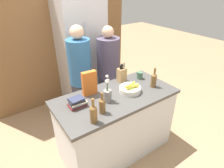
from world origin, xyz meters
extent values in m
plane|color=#A37F5B|center=(0.00, 0.00, 0.00)|extent=(14.00, 14.00, 0.00)
cube|color=silver|center=(0.00, 0.00, 0.44)|extent=(1.49, 0.72, 0.88)
cube|color=#474442|center=(0.00, 0.00, 0.90)|extent=(1.55, 0.75, 0.04)
cube|color=brown|center=(0.00, 1.78, 1.30)|extent=(2.75, 0.12, 2.60)
cube|color=#B7B7BC|center=(0.24, 1.42, 0.98)|extent=(0.77, 0.60, 1.96)
cylinder|color=#B7B7BC|center=(0.19, 1.10, 1.08)|extent=(0.02, 0.02, 1.08)
cylinder|color=silver|center=(0.20, -0.03, 0.95)|extent=(0.28, 0.28, 0.06)
torus|color=silver|center=(0.20, -0.03, 0.98)|extent=(0.28, 0.28, 0.02)
sphere|color=#99B233|center=(0.20, -0.04, 0.98)|extent=(0.08, 0.08, 0.08)
sphere|color=#99B233|center=(0.17, -0.01, 0.98)|extent=(0.07, 0.07, 0.07)
cylinder|color=yellow|center=(0.21, -0.05, 1.01)|extent=(0.16, 0.05, 0.03)
cylinder|color=yellow|center=(0.22, -0.06, 1.02)|extent=(0.15, 0.06, 0.03)
cylinder|color=yellow|center=(0.19, -0.04, 1.03)|extent=(0.17, 0.07, 0.03)
cube|color=tan|center=(0.28, 0.26, 1.02)|extent=(0.11, 0.09, 0.20)
cylinder|color=black|center=(0.24, 0.25, 1.14)|extent=(0.01, 0.01, 0.07)
cylinder|color=black|center=(0.26, 0.26, 1.15)|extent=(0.01, 0.01, 0.07)
cylinder|color=black|center=(0.28, 0.26, 1.15)|extent=(0.01, 0.01, 0.09)
cylinder|color=black|center=(0.29, 0.26, 1.15)|extent=(0.01, 0.01, 0.07)
cylinder|color=black|center=(0.31, 0.25, 1.15)|extent=(0.01, 0.01, 0.08)
cylinder|color=black|center=(0.32, 0.27, 1.15)|extent=(0.01, 0.01, 0.08)
cylinder|color=gray|center=(-0.16, -0.04, 0.99)|extent=(0.10, 0.10, 0.14)
cylinder|color=#477538|center=(-0.15, -0.04, 1.13)|extent=(0.01, 0.02, 0.14)
sphere|color=white|center=(-0.15, -0.04, 1.20)|extent=(0.03, 0.03, 0.03)
cylinder|color=#477538|center=(-0.15, -0.03, 1.16)|extent=(0.02, 0.01, 0.18)
sphere|color=white|center=(-0.15, -0.03, 1.24)|extent=(0.03, 0.03, 0.03)
cylinder|color=#477538|center=(-0.16, -0.04, 1.13)|extent=(0.01, 0.01, 0.12)
sphere|color=white|center=(-0.17, -0.04, 1.19)|extent=(0.04, 0.04, 0.04)
cylinder|color=#477538|center=(-0.16, -0.05, 1.13)|extent=(0.01, 0.01, 0.12)
sphere|color=white|center=(-0.17, -0.05, 1.18)|extent=(0.03, 0.03, 0.03)
cylinder|color=#477538|center=(-0.16, -0.05, 1.14)|extent=(0.01, 0.01, 0.14)
sphere|color=white|center=(-0.16, -0.05, 1.21)|extent=(0.03, 0.03, 0.03)
cube|color=orange|center=(-0.25, 0.21, 1.08)|extent=(0.19, 0.07, 0.31)
cylinder|color=#42664C|center=(0.55, 0.18, 0.97)|extent=(0.08, 0.08, 0.10)
torus|color=#42664C|center=(0.56, 0.23, 0.98)|extent=(0.02, 0.07, 0.07)
cube|color=maroon|center=(-0.50, 0.08, 0.94)|extent=(0.19, 0.14, 0.03)
cube|color=#2D334C|center=(-0.49, 0.06, 0.96)|extent=(0.19, 0.13, 0.02)
cube|color=#B7A88E|center=(-0.49, 0.07, 0.98)|extent=(0.19, 0.15, 0.02)
cube|color=#232328|center=(-0.50, 0.08, 1.00)|extent=(0.18, 0.15, 0.02)
cube|color=#2D334C|center=(-0.50, 0.07, 1.02)|extent=(0.17, 0.14, 0.02)
cylinder|color=brown|center=(-0.33, -0.20, 1.00)|extent=(0.07, 0.07, 0.16)
cone|color=brown|center=(-0.33, -0.20, 1.09)|extent=(0.07, 0.07, 0.03)
cylinder|color=brown|center=(-0.33, -0.20, 1.14)|extent=(0.03, 0.03, 0.07)
cylinder|color=brown|center=(-0.48, -0.28, 1.01)|extent=(0.08, 0.08, 0.17)
cone|color=brown|center=(-0.48, -0.28, 1.11)|extent=(0.08, 0.08, 0.03)
cylinder|color=brown|center=(-0.48, -0.28, 1.17)|extent=(0.03, 0.03, 0.07)
cylinder|color=brown|center=(0.54, -0.10, 1.01)|extent=(0.08, 0.08, 0.17)
cone|color=brown|center=(0.54, -0.10, 1.11)|extent=(0.08, 0.08, 0.03)
cylinder|color=brown|center=(0.54, -0.10, 1.16)|extent=(0.03, 0.03, 0.07)
cube|color=#383842|center=(-0.12, 0.76, 0.40)|extent=(0.31, 0.26, 0.81)
cylinder|color=#2D6093|center=(-0.12, 0.76, 1.14)|extent=(0.34, 0.34, 0.67)
sphere|color=#DBAD89|center=(-0.12, 0.76, 1.58)|extent=(0.19, 0.19, 0.19)
cube|color=#383842|center=(0.42, 0.81, 0.38)|extent=(0.30, 0.22, 0.77)
cylinder|color=#4C4256|center=(0.42, 0.81, 1.09)|extent=(0.37, 0.37, 0.64)
sphere|color=#DBAD89|center=(0.42, 0.81, 1.50)|extent=(0.19, 0.19, 0.19)
camera|label=1|loc=(-1.17, -1.59, 2.18)|focal=30.00mm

